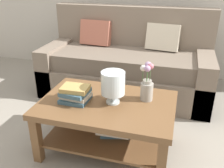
% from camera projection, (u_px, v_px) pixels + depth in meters
% --- Properties ---
extents(ground_plane, '(10.00, 10.00, 0.00)m').
position_uv_depth(ground_plane, '(115.00, 126.00, 2.62)').
color(ground_plane, gray).
extents(couch, '(2.06, 0.90, 1.06)m').
position_uv_depth(couch, '(127.00, 65.00, 3.23)').
color(couch, '#7A6B5B').
rests_on(couch, ground).
extents(coffee_table, '(1.13, 0.76, 0.47)m').
position_uv_depth(coffee_table, '(108.00, 116.00, 2.17)').
color(coffee_table, brown).
rests_on(coffee_table, ground).
extents(book_stack_main, '(0.24, 0.24, 0.14)m').
position_uv_depth(book_stack_main, '(75.00, 94.00, 2.11)').
color(book_stack_main, '#3D6075').
rests_on(book_stack_main, coffee_table).
extents(glass_hurricane_vase, '(0.20, 0.20, 0.27)m').
position_uv_depth(glass_hurricane_vase, '(113.00, 84.00, 2.03)').
color(glass_hurricane_vase, silver).
rests_on(glass_hurricane_vase, coffee_table).
extents(flower_pitcher, '(0.12, 0.11, 0.33)m').
position_uv_depth(flower_pitcher, '(147.00, 85.00, 2.10)').
color(flower_pitcher, '#9E998E').
rests_on(flower_pitcher, coffee_table).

